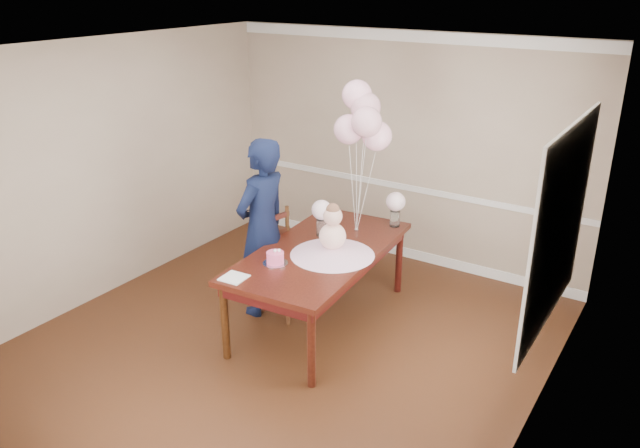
# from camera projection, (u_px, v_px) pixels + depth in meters

# --- Properties ---
(floor) EXTENTS (4.50, 5.00, 0.00)m
(floor) POSITION_uv_depth(u_px,v_px,m) (279.00, 348.00, 5.85)
(floor) COLOR #32180C
(floor) RESTS_ON ground
(ceiling) EXTENTS (4.50, 5.00, 0.02)m
(ceiling) POSITION_uv_depth(u_px,v_px,m) (270.00, 52.00, 4.85)
(ceiling) COLOR white
(ceiling) RESTS_ON wall_back
(wall_back) EXTENTS (4.50, 0.02, 2.70)m
(wall_back) POSITION_uv_depth(u_px,v_px,m) (402.00, 150.00, 7.30)
(wall_back) COLOR tan
(wall_back) RESTS_ON floor
(wall_front) EXTENTS (4.50, 0.02, 2.70)m
(wall_front) POSITION_uv_depth(u_px,v_px,m) (1.00, 351.00, 3.40)
(wall_front) COLOR tan
(wall_front) RESTS_ON floor
(wall_left) EXTENTS (0.02, 5.00, 2.70)m
(wall_left) POSITION_uv_depth(u_px,v_px,m) (101.00, 172.00, 6.48)
(wall_left) COLOR tan
(wall_left) RESTS_ON floor
(wall_right) EXTENTS (0.02, 5.00, 2.70)m
(wall_right) POSITION_uv_depth(u_px,v_px,m) (542.00, 278.00, 4.22)
(wall_right) COLOR tan
(wall_right) RESTS_ON floor
(chair_rail_trim) EXTENTS (4.50, 0.02, 0.07)m
(chair_rail_trim) POSITION_uv_depth(u_px,v_px,m) (400.00, 186.00, 7.46)
(chair_rail_trim) COLOR silver
(chair_rail_trim) RESTS_ON wall_back
(crown_molding) EXTENTS (4.50, 0.02, 0.12)m
(crown_molding) POSITION_uv_depth(u_px,v_px,m) (408.00, 36.00, 6.81)
(crown_molding) COLOR white
(crown_molding) RESTS_ON wall_back
(baseboard_trim) EXTENTS (4.50, 0.02, 0.12)m
(baseboard_trim) POSITION_uv_depth(u_px,v_px,m) (397.00, 250.00, 7.77)
(baseboard_trim) COLOR white
(baseboard_trim) RESTS_ON floor
(window_frame) EXTENTS (0.02, 1.66, 1.56)m
(window_frame) POSITION_uv_depth(u_px,v_px,m) (560.00, 227.00, 4.55)
(window_frame) COLOR white
(window_frame) RESTS_ON wall_right
(window_blinds) EXTENTS (0.01, 1.50, 1.40)m
(window_blinds) POSITION_uv_depth(u_px,v_px,m) (558.00, 226.00, 4.56)
(window_blinds) COLOR silver
(window_blinds) RESTS_ON wall_right
(dining_table_top) EXTENTS (1.21, 2.19, 0.05)m
(dining_table_top) POSITION_uv_depth(u_px,v_px,m) (320.00, 252.00, 6.02)
(dining_table_top) COLOR black
(dining_table_top) RESTS_ON table_leg_fl
(table_apron) EXTENTS (1.10, 2.07, 0.11)m
(table_apron) POSITION_uv_depth(u_px,v_px,m) (320.00, 259.00, 6.05)
(table_apron) COLOR black
(table_apron) RESTS_ON table_leg_fl
(table_leg_fl) EXTENTS (0.08, 0.08, 0.74)m
(table_leg_fl) POSITION_uv_depth(u_px,v_px,m) (225.00, 322.00, 5.57)
(table_leg_fl) COLOR black
(table_leg_fl) RESTS_ON floor
(table_leg_fr) EXTENTS (0.08, 0.08, 0.74)m
(table_leg_fr) POSITION_uv_depth(u_px,v_px,m) (311.00, 348.00, 5.18)
(table_leg_fr) COLOR black
(table_leg_fr) RESTS_ON floor
(table_leg_bl) EXTENTS (0.08, 0.08, 0.74)m
(table_leg_bl) POSITION_uv_depth(u_px,v_px,m) (327.00, 245.00, 7.16)
(table_leg_bl) COLOR black
(table_leg_bl) RESTS_ON floor
(table_leg_br) EXTENTS (0.08, 0.08, 0.74)m
(table_leg_br) POSITION_uv_depth(u_px,v_px,m) (399.00, 261.00, 6.76)
(table_leg_br) COLOR black
(table_leg_br) RESTS_ON floor
(baby_skirt) EXTENTS (0.86, 0.86, 0.11)m
(baby_skirt) POSITION_uv_depth(u_px,v_px,m) (332.00, 250.00, 5.88)
(baby_skirt) COLOR #E3A7C7
(baby_skirt) RESTS_ON dining_table_top
(baby_torso) EXTENTS (0.25, 0.25, 0.25)m
(baby_torso) POSITION_uv_depth(u_px,v_px,m) (333.00, 236.00, 5.83)
(baby_torso) COLOR #FFA1BB
(baby_torso) RESTS_ON baby_skirt
(baby_head) EXTENTS (0.18, 0.18, 0.18)m
(baby_head) POSITION_uv_depth(u_px,v_px,m) (333.00, 216.00, 5.75)
(baby_head) COLOR #DAA696
(baby_head) RESTS_ON baby_torso
(baby_hair) EXTENTS (0.13, 0.13, 0.13)m
(baby_hair) POSITION_uv_depth(u_px,v_px,m) (333.00, 210.00, 5.73)
(baby_hair) COLOR brown
(baby_hair) RESTS_ON baby_head
(cake_platter) EXTENTS (0.25, 0.25, 0.01)m
(cake_platter) POSITION_uv_depth(u_px,v_px,m) (275.00, 263.00, 5.72)
(cake_platter) COLOR #B4B3B8
(cake_platter) RESTS_ON dining_table_top
(birthday_cake) EXTENTS (0.17, 0.17, 0.11)m
(birthday_cake) POSITION_uv_depth(u_px,v_px,m) (275.00, 258.00, 5.70)
(birthday_cake) COLOR #FF508C
(birthday_cake) RESTS_ON cake_platter
(cake_flower_a) EXTENTS (0.03, 0.03, 0.03)m
(cake_flower_a) POSITION_uv_depth(u_px,v_px,m) (275.00, 251.00, 5.67)
(cake_flower_a) COLOR white
(cake_flower_a) RESTS_ON birthday_cake
(cake_flower_b) EXTENTS (0.03, 0.03, 0.03)m
(cake_flower_b) POSITION_uv_depth(u_px,v_px,m) (279.00, 251.00, 5.67)
(cake_flower_b) COLOR white
(cake_flower_b) RESTS_ON birthday_cake
(rose_vase_near) EXTENTS (0.11, 0.11, 0.17)m
(rose_vase_near) POSITION_uv_depth(u_px,v_px,m) (322.00, 227.00, 6.31)
(rose_vase_near) COLOR white
(rose_vase_near) RESTS_ON dining_table_top
(roses_near) EXTENTS (0.20, 0.20, 0.20)m
(roses_near) POSITION_uv_depth(u_px,v_px,m) (322.00, 210.00, 6.24)
(roses_near) COLOR silver
(roses_near) RESTS_ON rose_vase_near
(rose_vase_far) EXTENTS (0.11, 0.11, 0.17)m
(rose_vase_far) POSITION_uv_depth(u_px,v_px,m) (395.00, 219.00, 6.53)
(rose_vase_far) COLOR white
(rose_vase_far) RESTS_ON dining_table_top
(roses_far) EXTENTS (0.20, 0.20, 0.20)m
(roses_far) POSITION_uv_depth(u_px,v_px,m) (396.00, 202.00, 6.46)
(roses_far) COLOR white
(roses_far) RESTS_ON rose_vase_far
(napkin) EXTENTS (0.23, 0.23, 0.01)m
(napkin) POSITION_uv_depth(u_px,v_px,m) (234.00, 278.00, 5.44)
(napkin) COLOR white
(napkin) RESTS_ON dining_table_top
(balloon_weight) EXTENTS (0.05, 0.05, 0.02)m
(balloon_weight) POSITION_uv_depth(u_px,v_px,m) (356.00, 230.00, 6.43)
(balloon_weight) COLOR silver
(balloon_weight) RESTS_ON dining_table_top
(balloon_a) EXTENTS (0.30, 0.30, 0.30)m
(balloon_a) POSITION_uv_depth(u_px,v_px,m) (349.00, 129.00, 6.09)
(balloon_a) COLOR #F0AAC1
(balloon_a) RESTS_ON balloon_ribbon_a
(balloon_b) EXTENTS (0.30, 0.30, 0.30)m
(balloon_b) POSITION_uv_depth(u_px,v_px,m) (367.00, 122.00, 5.91)
(balloon_b) COLOR #E3A0B2
(balloon_b) RESTS_ON balloon_ribbon_b
(balloon_c) EXTENTS (0.30, 0.30, 0.30)m
(balloon_c) POSITION_uv_depth(u_px,v_px,m) (366.00, 107.00, 6.04)
(balloon_c) COLOR #D899AA
(balloon_c) RESTS_ON balloon_ribbon_c
(balloon_d) EXTENTS (0.30, 0.30, 0.30)m
(balloon_d) POSITION_uv_depth(u_px,v_px,m) (357.00, 95.00, 6.07)
(balloon_d) COLOR #FFB4CC
(balloon_d) RESTS_ON balloon_ribbon_d
(balloon_e) EXTENTS (0.30, 0.30, 0.30)m
(balloon_e) POSITION_uv_depth(u_px,v_px,m) (377.00, 136.00, 6.06)
(balloon_e) COLOR #FFB4CB
(balloon_e) RESTS_ON balloon_ribbon_e
(balloon_ribbon_a) EXTENTS (0.10, 0.01, 0.88)m
(balloon_ribbon_a) POSITION_uv_depth(u_px,v_px,m) (352.00, 189.00, 6.29)
(balloon_ribbon_a) COLOR white
(balloon_ribbon_a) RESTS_ON balloon_weight
(balloon_ribbon_b) EXTENTS (0.11, 0.05, 0.99)m
(balloon_ribbon_b) POSITION_uv_depth(u_px,v_px,m) (361.00, 186.00, 6.20)
(balloon_ribbon_b) COLOR silver
(balloon_ribbon_b) RESTS_ON balloon_weight
(balloon_ribbon_c) EXTENTS (0.02, 0.10, 1.10)m
(balloon_ribbon_c) POSITION_uv_depth(u_px,v_px,m) (361.00, 178.00, 6.27)
(balloon_ribbon_c) COLOR white
(balloon_ribbon_c) RESTS_ON balloon_weight
(balloon_ribbon_d) EXTENTS (0.10, 0.10, 1.20)m
(balloon_ribbon_d) POSITION_uv_depth(u_px,v_px,m) (356.00, 172.00, 6.28)
(balloon_ribbon_d) COLOR white
(balloon_ribbon_d) RESTS_ON balloon_weight
(balloon_ribbon_e) EXTENTS (0.14, 0.09, 0.82)m
(balloon_ribbon_e) POSITION_uv_depth(u_px,v_px,m) (366.00, 192.00, 6.28)
(balloon_ribbon_e) COLOR white
(balloon_ribbon_e) RESTS_ON balloon_weight
(dining_chair_seat) EXTENTS (0.54, 0.54, 0.05)m
(dining_chair_seat) POSITION_uv_depth(u_px,v_px,m) (288.00, 271.00, 6.32)
(dining_chair_seat) COLOR #3A1610
(dining_chair_seat) RESTS_ON chair_leg_fl
(chair_leg_fl) EXTENTS (0.05, 0.05, 0.45)m
(chair_leg_fl) POSITION_uv_depth(u_px,v_px,m) (263.00, 292.00, 6.40)
(chair_leg_fl) COLOR #39190F
(chair_leg_fl) RESTS_ON floor
(chair_leg_fr) EXTENTS (0.05, 0.05, 0.45)m
(chair_leg_fr) POSITION_uv_depth(u_px,v_px,m) (288.00, 305.00, 6.16)
(chair_leg_fr) COLOR #3E2011
(chair_leg_fr) RESTS_ON floor
(chair_leg_bl) EXTENTS (0.05, 0.05, 0.45)m
(chair_leg_bl) POSITION_uv_depth(u_px,v_px,m) (290.00, 280.00, 6.65)
(chair_leg_bl) COLOR #3A2110
(chair_leg_bl) RESTS_ON floor
(chair_leg_br) EXTENTS (0.05, 0.05, 0.45)m
(chair_leg_br) POSITION_uv_depth(u_px,v_px,m) (315.00, 292.00, 6.41)
(chair_leg_br) COLOR #3A1510
(chair_leg_br) RESTS_ON floor
(chair_back_post_l) EXTENTS (0.05, 0.05, 0.58)m
(chair_back_post_l) POSITION_uv_depth(u_px,v_px,m) (260.00, 243.00, 6.21)
(chair_back_post_l) COLOR #361A0E
(chair_back_post_l) RESTS_ON dining_chair_seat
(chair_back_post_r) EXTENTS (0.05, 0.05, 0.58)m
(chair_back_post_r) POSITION_uv_depth(u_px,v_px,m) (287.00, 232.00, 6.46)
(chair_back_post_r) COLOR #3E2411
(chair_back_post_r) RESTS_ON dining_chair_seat
(chair_slat_low) EXTENTS (0.11, 0.41, 0.05)m
(chair_slat_low) POSITION_uv_depth(u_px,v_px,m) (274.00, 249.00, 6.39)
(chair_slat_low) COLOR #33180E
(chair_slat_low) RESTS_ON dining_chair_seat
(chair_slat_mid) EXTENTS (0.11, 0.41, 0.05)m
(chair_slat_mid) POSITION_uv_depth(u_px,v_px,m) (274.00, 234.00, 6.32)
(chair_slat_mid) COLOR black
(chair_slat_mid) RESTS_ON dining_chair_seat
(chair_slat_top) EXTENTS (0.11, 0.41, 0.05)m
(chair_slat_top) POSITION_uv_depth(u_px,v_px,m) (273.00, 219.00, 6.26)
(chair_slat_top) COLOR #39140F
(chair_slat_top) RESTS_ON dining_chair_seat
(woman) EXTENTS (0.49, 0.69, 1.83)m
(woman) POSITION_uv_depth(u_px,v_px,m) (262.00, 228.00, 6.20)
(woman) COLOR black
(woman) RESTS_ON floor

